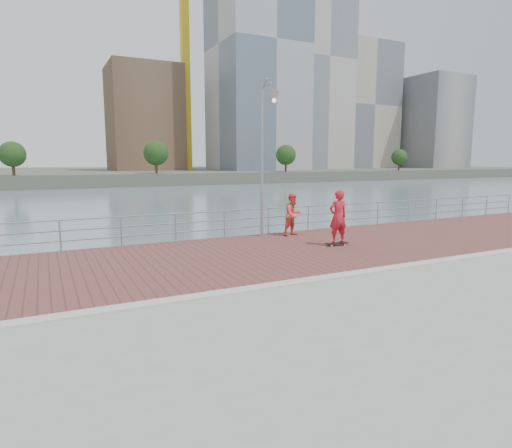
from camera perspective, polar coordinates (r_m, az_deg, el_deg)
name	(u,v)px	position (r m, az deg, el deg)	size (l,w,h in m)	color
water	(290,357)	(11.87, 4.51, -17.29)	(400.00, 400.00, 0.00)	slate
seawall	(454,427)	(8.08, 24.87, -23.36)	(40.00, 24.00, 2.00)	gray
brick_lane	(235,256)	(14.25, -2.87, -4.28)	(40.00, 6.80, 0.02)	brown
curb	(291,283)	(11.14, 4.63, -7.85)	(40.00, 0.40, 0.06)	#B7B5AD
far_shore	(65,174)	(131.82, -24.17, 6.07)	(320.00, 95.00, 2.50)	#4C5142
guardrail	(200,222)	(17.25, -7.42, 0.20)	(39.06, 0.06, 1.13)	#8C9EA8
street_lamp	(267,131)	(17.24, 1.48, 12.26)	(0.44, 1.28, 6.04)	gray
skateboard	(337,243)	(16.18, 10.77, -2.56)	(0.89, 0.31, 0.10)	black
skateboarder	(338,217)	(16.02, 10.87, 0.94)	(0.72, 0.47, 1.98)	red
bystander	(293,215)	(17.97, 4.98, 1.27)	(0.86, 0.67, 1.78)	#F05646
tower_crane	(175,41)	(121.67, -10.76, 22.81)	(47.00, 2.00, 50.70)	gold
skyline	(175,77)	(119.55, -10.77, 18.69)	(233.00, 41.00, 65.69)	#ADA38E
shoreline_trees	(103,154)	(86.78, -19.76, 8.76)	(144.20, 4.91, 6.55)	#473323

